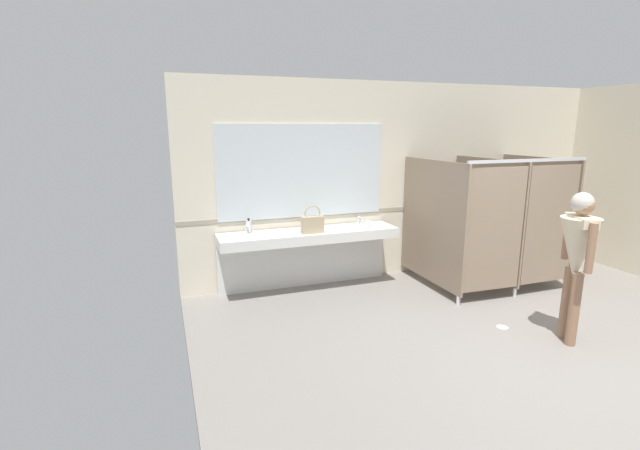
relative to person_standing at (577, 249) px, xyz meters
name	(u,v)px	position (x,y,z in m)	size (l,w,h in m)	color
ground_plane	(558,360)	(-0.36, -0.23, -1.10)	(7.22, 6.55, 0.10)	gray
wall_back	(410,180)	(-0.36, 2.80, 0.44)	(7.22, 0.12, 2.98)	beige
wall_back_tile_band	(411,208)	(-0.36, 2.74, 0.00)	(7.22, 0.01, 0.06)	#9E937F
vanity_counter	(308,245)	(-2.18, 2.53, -0.40)	(2.56, 0.57, 1.00)	silver
mirror_panel	(303,171)	(-2.18, 2.73, 0.65)	(2.46, 0.02, 1.33)	silver
bathroom_stalls	(495,219)	(0.45, 1.76, -0.05)	(1.95, 1.54, 1.91)	#84705B
person_standing	(577,249)	(0.00, 0.00, 0.00)	(0.53, 0.54, 1.66)	#8C664C
handbag	(312,224)	(-2.18, 2.30, -0.03)	(0.30, 0.12, 0.39)	tan
soap_dispenser	(249,227)	(-3.01, 2.61, -0.08)	(0.07, 0.07, 0.20)	white
paper_cup	(368,224)	(-1.30, 2.39, -0.12)	(0.07, 0.07, 0.09)	white
floor_drain_cover	(502,327)	(-0.42, 0.50, -1.05)	(0.14, 0.14, 0.01)	#B7BABF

